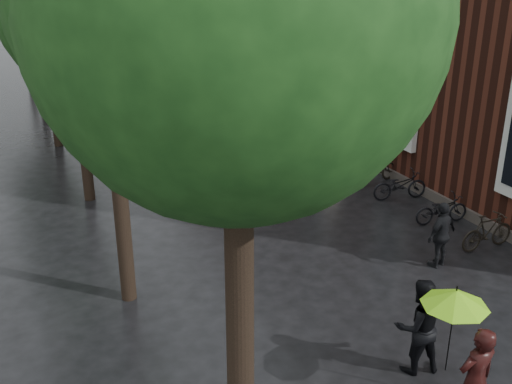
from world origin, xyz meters
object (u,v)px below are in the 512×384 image
person_black (418,326)px  lamp_post (313,125)px  person_burgundy (475,380)px  ad_lightbox (337,129)px  parked_bicycles (358,162)px  pedestrian_walking (441,235)px

person_black → lamp_post: size_ratio=0.46×
person_burgundy → person_black: 1.52m
ad_lightbox → lamp_post: lamp_post is taller
person_burgundy → lamp_post: (2.18, 8.97, 1.46)m
parked_bicycles → lamp_post: lamp_post is taller
person_black → parked_bicycles: (4.62, 8.90, -0.43)m
pedestrian_walking → ad_lightbox: bearing=-119.6°
person_black → ad_lightbox: person_black is taller
parked_bicycles → ad_lightbox: size_ratio=6.81×
ad_lightbox → parked_bicycles: bearing=-108.4°
parked_bicycles → lamp_post: 3.52m
lamp_post → person_burgundy: bearing=-103.7°
pedestrian_walking → lamp_post: 4.95m
pedestrian_walking → lamp_post: (-0.89, 4.61, 1.57)m
person_black → person_burgundy: bearing=96.9°
lamp_post → parked_bicycles: bearing=29.3°
parked_bicycles → pedestrian_walking: bearing=-105.5°
lamp_post → ad_lightbox: bearing=50.2°
person_black → pedestrian_walking: bearing=-124.0°
parked_bicycles → person_black: bearing=-117.4°
person_black → parked_bicycles: person_black is taller
person_black → ad_lightbox: bearing=-103.0°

